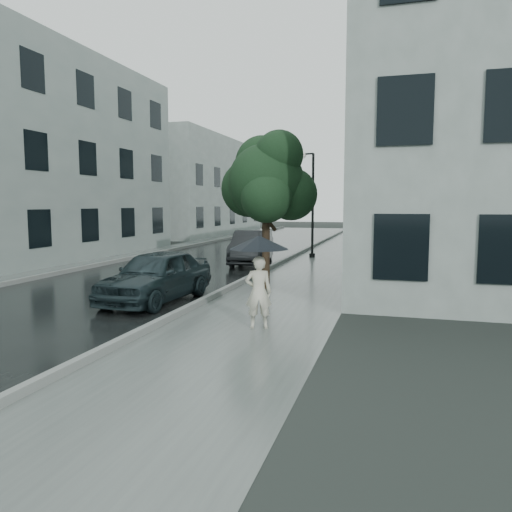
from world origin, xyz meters
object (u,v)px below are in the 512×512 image
(street_tree, at_px, (267,181))
(lamp_post, at_px, (310,197))
(car_far, at_px, (252,247))
(car_near, at_px, (156,276))
(pedestrian, at_px, (258,292))

(street_tree, height_order, lamp_post, lamp_post)
(street_tree, bearing_deg, car_far, 110.63)
(lamp_post, xyz_separation_m, car_far, (-1.90, -3.38, -2.17))
(street_tree, height_order, car_near, street_tree)
(pedestrian, distance_m, car_far, 11.04)
(pedestrian, height_order, street_tree, street_tree)
(car_near, bearing_deg, car_far, 93.26)
(car_near, bearing_deg, lamp_post, 84.46)
(lamp_post, bearing_deg, car_near, -81.96)
(street_tree, relative_size, lamp_post, 0.94)
(car_far, bearing_deg, car_near, -100.25)
(pedestrian, height_order, car_near, pedestrian)
(street_tree, height_order, car_far, street_tree)
(pedestrian, xyz_separation_m, car_far, (-3.24, 10.55, -0.05))
(lamp_post, distance_m, car_near, 12.29)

